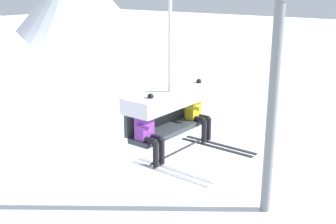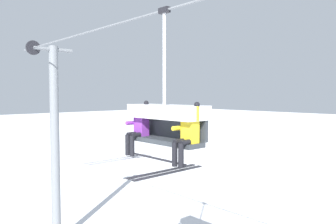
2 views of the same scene
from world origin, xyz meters
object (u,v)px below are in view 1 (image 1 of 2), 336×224
(lift_tower_far, at_px, (274,97))
(skier_purple, at_px, (150,131))
(chairlift_chair, at_px, (167,104))
(skier_yellow, at_px, (198,111))

(lift_tower_far, relative_size, skier_purple, 4.89)
(skier_purple, bearing_deg, chairlift_chair, 15.02)
(skier_purple, distance_m, skier_yellow, 1.60)
(chairlift_chair, xyz_separation_m, skier_purple, (-0.80, -0.21, -0.29))
(lift_tower_far, relative_size, chairlift_chair, 2.55)
(lift_tower_far, xyz_separation_m, skier_yellow, (-6.01, -0.92, 1.10))
(chairlift_chair, distance_m, skier_purple, 0.88)
(chairlift_chair, bearing_deg, skier_yellow, -14.90)
(lift_tower_far, distance_m, chairlift_chair, 6.99)
(lift_tower_far, bearing_deg, skier_yellow, -171.26)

